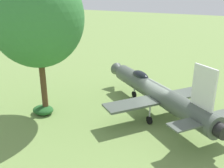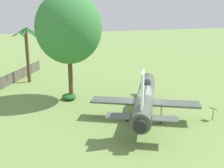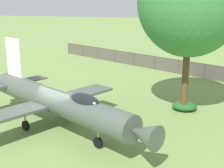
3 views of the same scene
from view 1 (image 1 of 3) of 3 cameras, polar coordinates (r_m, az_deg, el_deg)
name	(u,v)px [view 1 (image 1 of 3)]	position (r m, az deg, el deg)	size (l,w,h in m)	color
ground_plane	(156,113)	(20.59, 10.03, -6.62)	(200.00, 200.00, 0.00)	#75934C
display_jet	(155,91)	(20.12, 9.78, -1.60)	(9.49, 12.80, 5.13)	#4C564C
shade_tree	(37,17)	(19.12, -16.77, 14.35)	(6.71, 6.82, 11.15)	brown
shrub_near_fence	(43,110)	(20.91, -15.42, -5.71)	(1.48, 1.75, 0.61)	#235B26
info_plaque	(210,91)	(24.04, 21.52, -1.57)	(0.57, 0.70, 1.14)	#333333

